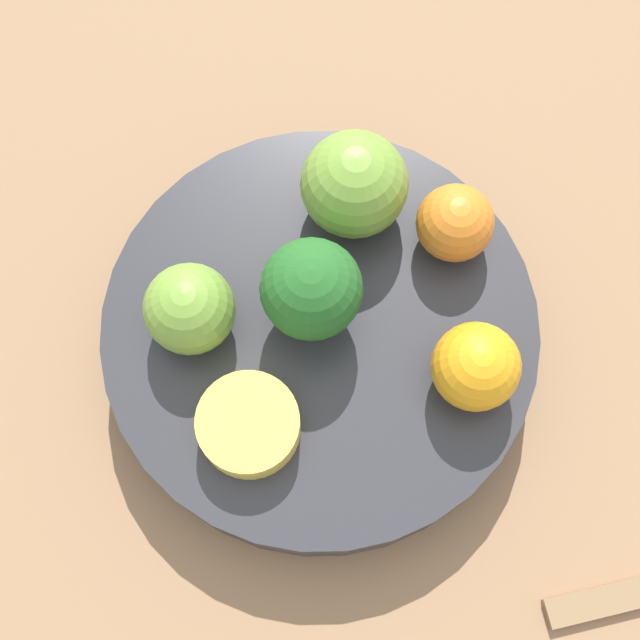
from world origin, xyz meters
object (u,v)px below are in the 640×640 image
Objects in this scene: apple_red at (354,185)px; small_cup at (249,425)px; broccoli at (315,288)px; apple_green at (190,309)px; spoon at (612,599)px; bowl at (320,337)px; orange_front at (476,367)px; orange_back at (455,223)px.

small_cup is (-0.09, 0.11, -0.02)m from apple_red.
broccoli is 1.31× the size of apple_green.
apple_green reaches higher than spoon.
broccoli is at bearing 131.89° from apple_red.
bowl is 4.51× the size of small_cup.
apple_green is 0.15m from orange_front.
apple_red is 1.10× the size of small_cup.
broccoli reaches higher than apple_green.
bowl is at bearing 18.81° from spoon.
orange_front reaches higher than orange_back.
orange_front is 1.09× the size of orange_back.
orange_back is at bearing -138.38° from apple_red.
broccoli reaches higher than small_cup.
apple_red is at bearing -43.82° from bowl.
apple_green is at bearing 99.50° from apple_red.
small_cup reaches higher than spoon.
broccoli is at bearing -56.36° from small_cup.
apple_green is (-0.02, 0.11, -0.01)m from apple_red.
apple_red is 0.78× the size of spoon.
broccoli reaches higher than bowl.
spoon is at bearing -142.74° from small_cup.
bowl is 5.63× the size of orange_back.
broccoli is 1.19× the size of small_cup.
apple_green is 1.05× the size of orange_front.
broccoli reaches higher than orange_front.
small_cup is (-0.03, 0.06, 0.03)m from bowl.
apple_red is (0.04, -0.05, -0.01)m from broccoli.
spoon is at bearing -174.54° from orange_front.
orange_front is 0.87× the size of small_cup.
apple_green is (0.03, 0.06, 0.05)m from bowl.
bowl is at bearing 136.18° from apple_red.
orange_back is at bearing -24.40° from orange_front.
small_cup is (0.03, 0.12, -0.01)m from orange_front.
apple_red is 0.12m from orange_front.
orange_back is at bearing -99.59° from apple_green.
small_cup is at bearing 178.91° from apple_green.
orange_front is at bearing -130.90° from apple_green.
orange_front is at bearing -105.66° from small_cup.
bowl is at bearing 167.94° from broccoli.
apple_green reaches higher than bowl.
broccoli is 0.24m from spoon.
orange_front is 0.12m from small_cup.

